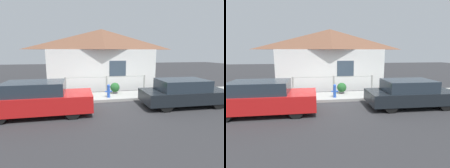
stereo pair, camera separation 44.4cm
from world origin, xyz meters
TOP-DOWN VIEW (x-y plane):
  - ground_plane at (0.00, 0.00)m, footprint 60.00×60.00m
  - sidewalk at (0.00, 0.89)m, footprint 24.00×1.78m
  - house at (0.00, 3.53)m, footprint 7.50×2.23m
  - fence at (0.00, 1.63)m, footprint 4.90×0.10m
  - car_left at (-3.28, -1.25)m, footprint 4.23×1.68m
  - car_right at (3.25, -1.25)m, footprint 4.13×1.77m
  - fire_hydrant at (-0.10, 0.44)m, footprint 0.37×0.17m
  - potted_plant_near_hydrant at (0.43, 1.26)m, footprint 0.56×0.56m

SIDE VIEW (x-z plane):
  - ground_plane at x=0.00m, z-range 0.00..0.00m
  - sidewalk at x=0.00m, z-range 0.00..0.15m
  - potted_plant_near_hydrant at x=0.43m, z-range 0.17..0.82m
  - fire_hydrant at x=-0.10m, z-range 0.16..0.88m
  - car_right at x=3.25m, z-range 0.00..1.29m
  - car_left at x=-3.28m, z-range 0.00..1.39m
  - fence at x=0.00m, z-range 0.20..1.21m
  - house at x=0.00m, z-range 1.17..5.25m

